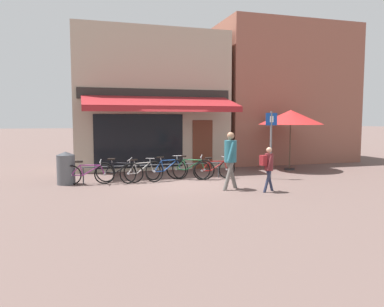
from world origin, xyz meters
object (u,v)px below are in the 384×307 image
Objects in this scene: litter_bin at (66,168)px; cafe_parasol at (291,117)px; parking_sign at (271,138)px; bicycle_blue at (168,169)px; bicycle_silver at (141,171)px; pedestrian_child at (268,164)px; pedestrian_adult at (230,154)px; bicycle_purple at (88,174)px; bicycle_red at (214,169)px; bicycle_green at (190,169)px; bicycle_black at (119,172)px.

litter_bin is 0.40× the size of cafe_parasol.
bicycle_blue is at bearing 168.99° from parking_sign.
parking_sign is at bearing -34.78° from bicycle_silver.
parking_sign is 0.90× the size of cafe_parasol.
pedestrian_child is 2.56m from parking_sign.
cafe_parasol is at bearing 6.81° from litter_bin.
litter_bin is (-4.86, 2.35, -0.54)m from pedestrian_adult.
bicycle_silver is at bearing 10.25° from bicycle_purple.
pedestrian_adult is (1.47, -2.15, 0.69)m from bicycle_blue.
bicycle_red is 2.32m from parking_sign.
bicycle_blue is at bearing 118.64° from pedestrian_adult.
bicycle_silver is 1.44× the size of litter_bin.
bicycle_green is 1.22× the size of pedestrian_child.
cafe_parasol is at bearing 15.61° from bicycle_red.
bicycle_silver is 0.64× the size of parking_sign.
cafe_parasol reaches higher than bicycle_silver.
parking_sign is at bearing 2.58° from bicycle_purple.
bicycle_blue is 0.72× the size of parking_sign.
litter_bin is 0.45× the size of parking_sign.
litter_bin reaches higher than bicycle_blue.
bicycle_silver reaches higher than bicycle_red.
parking_sign reaches higher than bicycle_red.
bicycle_silver is at bearing -5.11° from litter_bin.
bicycle_red is at bearing -4.39° from litter_bin.
bicycle_blue is 0.64× the size of cafe_parasol.
parking_sign reaches higher than bicycle_green.
bicycle_silver is 2.62m from bicycle_red.
pedestrian_child is (1.57, -2.82, 0.45)m from bicycle_green.
bicycle_silver is 1.76m from bicycle_green.
bicycle_purple is 1.11× the size of bicycle_silver.
bicycle_black is at bearing 156.59° from bicycle_blue.
bicycle_black is 0.97× the size of bicycle_green.
bicycle_black is at bearing 139.06° from pedestrian_child.
pedestrian_child is 0.50× the size of cafe_parasol.
bicycle_blue is (0.94, 0.03, 0.03)m from bicycle_silver.
bicycle_red is 0.93× the size of pedestrian_adult.
litter_bin is at bearing 148.58° from bicycle_silver.
bicycle_green is at bearing 23.62° from bicycle_black.
bicycle_blue reaches higher than bicycle_black.
bicycle_blue is 1.60× the size of litter_bin.
parking_sign is at bearing -19.38° from bicycle_red.
cafe_parasol is (8.32, 1.36, 1.86)m from bicycle_purple.
litter_bin is 9.22m from cafe_parasol.
bicycle_red is at bearing 99.30° from pedestrian_child.
bicycle_red is at bearing -29.24° from bicycle_blue.
bicycle_green reaches higher than bicycle_black.
bicycle_green is at bearing -3.02° from litter_bin.
bicycle_blue is 1.69m from bicycle_red.
bicycle_purple is 6.46m from parking_sign.
cafe_parasol reaches higher than bicycle_blue.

